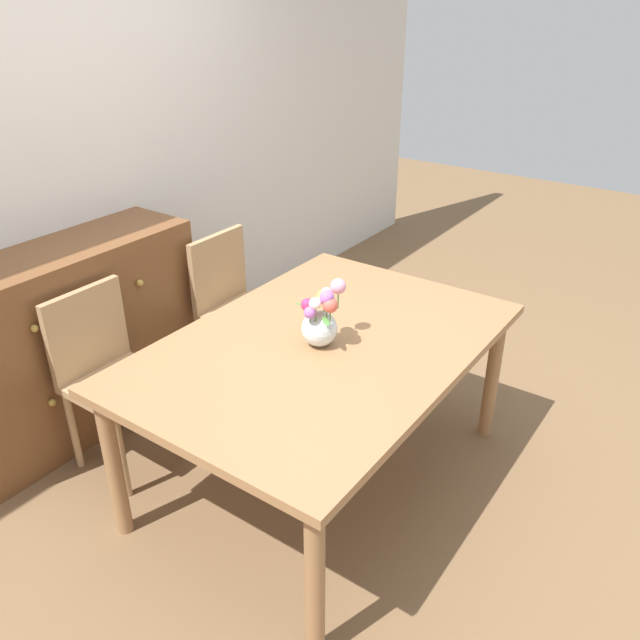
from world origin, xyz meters
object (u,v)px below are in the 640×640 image
at_px(dresser, 71,341).
at_px(dining_table, 322,357).
at_px(chair_right, 234,300).
at_px(chair_left, 107,368).
at_px(flower_vase, 321,319).

bearing_deg(dresser, dining_table, -74.44).
xyz_separation_m(chair_right, dresser, (-0.82, 0.39, -0.02)).
height_order(chair_left, dresser, dresser).
relative_size(chair_left, flower_vase, 3.28).
distance_m(chair_left, dresser, 0.40).
distance_m(dining_table, dresser, 1.39).
bearing_deg(dresser, flower_vase, -75.22).
height_order(dining_table, chair_left, chair_left).
bearing_deg(chair_left, dining_table, 115.66).
relative_size(chair_right, dresser, 0.64).
bearing_deg(chair_right, dining_table, 64.34).
distance_m(chair_left, chair_right, 0.90).
relative_size(chair_left, chair_right, 1.00).
xyz_separation_m(chair_left, chair_right, (0.90, 0.00, 0.00)).
height_order(chair_right, flower_vase, flower_vase).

